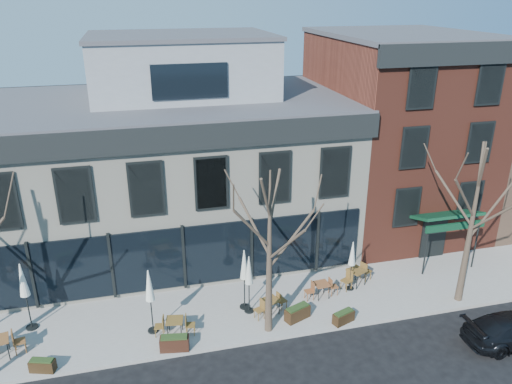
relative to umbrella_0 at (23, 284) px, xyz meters
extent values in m
plane|color=black|center=(6.57, 1.39, -2.31)|extent=(120.00, 120.00, 0.00)
cube|color=gray|center=(9.82, -0.76, -2.24)|extent=(33.50, 4.70, 0.15)
cube|color=beige|center=(6.57, 6.39, 1.69)|extent=(18.00, 10.00, 8.00)
cube|color=#47474C|center=(6.57, 6.39, 5.74)|extent=(18.30, 10.30, 0.30)
cube|color=black|center=(6.57, 1.27, 5.24)|extent=(18.30, 0.25, 1.10)
cube|color=black|center=(6.57, 1.33, -0.41)|extent=(17.20, 0.12, 3.00)
cube|color=gray|center=(7.57, 7.39, 7.29)|extent=(9.00, 6.50, 3.00)
cube|color=maroon|center=(19.57, 6.39, 3.19)|extent=(8.00, 10.00, 11.00)
cube|color=#47474C|center=(19.57, 6.39, 8.74)|extent=(8.20, 10.20, 0.25)
cube|color=black|center=(19.57, 1.27, 8.29)|extent=(8.20, 0.25, 1.00)
cube|color=#0C351E|center=(19.57, 0.54, 0.59)|extent=(3.20, 1.66, 0.67)
cube|color=black|center=(19.57, 1.34, -1.06)|extent=(1.40, 0.10, 2.50)
cone|color=#382B21|center=(9.57, -2.51, 1.36)|extent=(0.34, 0.34, 7.04)
cylinder|color=#382B21|center=(10.52, -2.34, 1.86)|extent=(2.00, 0.46, 2.21)
cylinder|color=#382B21|center=(9.17, -1.65, 2.27)|extent=(0.93, 1.84, 1.91)
cylinder|color=#382B21|center=(8.82, -2.78, 2.73)|extent=(1.61, 0.68, 1.97)
cylinder|color=#382B21|center=(9.97, -3.37, 2.20)|extent=(0.93, 1.83, 2.03)
cone|color=#382B21|center=(18.57, -2.51, 1.58)|extent=(0.34, 0.34, 7.48)
cylinder|color=#382B21|center=(19.58, -2.33, 2.12)|extent=(2.12, 0.48, 2.35)
cylinder|color=#382B21|center=(18.14, -1.60, 2.55)|extent=(0.98, 1.94, 2.03)
cylinder|color=#382B21|center=(17.78, -2.80, 3.04)|extent=(1.71, 0.71, 2.09)
cylinder|color=#382B21|center=(19.00, -3.42, 2.47)|extent=(0.98, 1.94, 2.16)
cylinder|color=black|center=(-0.51, -1.87, -1.77)|extent=(0.04, 0.04, 0.79)
cylinder|color=black|center=(-0.63, -1.27, -1.77)|extent=(0.04, 0.04, 0.79)
cube|color=brown|center=(5.78, -1.89, -1.46)|extent=(0.79, 0.79, 0.04)
cylinder|color=black|center=(5.46, -2.11, -1.81)|extent=(0.04, 0.04, 0.70)
cylinder|color=black|center=(5.99, -2.21, -1.81)|extent=(0.04, 0.04, 0.70)
cylinder|color=black|center=(5.56, -1.58, -1.81)|extent=(0.04, 0.04, 0.70)
cylinder|color=black|center=(6.09, -1.68, -1.81)|extent=(0.04, 0.04, 0.70)
cube|color=brown|center=(9.96, -1.46, -1.47)|extent=(0.85, 0.85, 0.04)
cylinder|color=black|center=(9.80, -1.80, -1.82)|extent=(0.04, 0.04, 0.68)
cylinder|color=black|center=(10.30, -1.61, -1.82)|extent=(0.04, 0.04, 0.68)
cylinder|color=black|center=(9.62, -1.30, -1.82)|extent=(0.04, 0.04, 0.68)
cylinder|color=black|center=(10.11, -1.12, -1.82)|extent=(0.04, 0.04, 0.68)
cube|color=brown|center=(12.55, -0.80, -1.47)|extent=(0.71, 0.71, 0.04)
cylinder|color=black|center=(12.31, -1.08, -1.82)|extent=(0.04, 0.04, 0.68)
cylinder|color=black|center=(12.84, -1.04, -1.82)|extent=(0.04, 0.04, 0.68)
cylinder|color=black|center=(12.27, -0.56, -1.82)|extent=(0.04, 0.04, 0.68)
cylinder|color=black|center=(12.79, -0.51, -1.82)|extent=(0.04, 0.04, 0.68)
cube|color=brown|center=(14.54, -0.23, -1.38)|extent=(1.00, 1.00, 0.04)
cylinder|color=black|center=(14.39, -0.63, -1.78)|extent=(0.04, 0.04, 0.77)
cylinder|color=black|center=(14.94, -0.38, -1.78)|extent=(0.04, 0.04, 0.77)
cylinder|color=black|center=(14.14, -0.08, -1.78)|extent=(0.04, 0.04, 0.77)
cylinder|color=black|center=(14.69, 0.17, -1.78)|extent=(0.04, 0.04, 0.77)
cylinder|color=black|center=(0.00, 0.00, -2.13)|extent=(0.49, 0.49, 0.07)
cylinder|color=black|center=(0.00, 0.00, -0.94)|extent=(0.06, 0.06, 2.45)
cone|color=silver|center=(0.00, 0.00, 0.18)|extent=(0.40, 0.40, 1.45)
cylinder|color=black|center=(4.91, -1.45, -2.13)|extent=(0.47, 0.47, 0.06)
cylinder|color=black|center=(4.91, -1.45, -1.00)|extent=(0.05, 0.05, 2.33)
cone|color=white|center=(4.91, -1.45, 0.06)|extent=(0.38, 0.38, 1.37)
cylinder|color=black|center=(8.96, -0.74, -2.13)|extent=(0.46, 0.46, 0.06)
cylinder|color=black|center=(8.96, -0.74, -1.01)|extent=(0.05, 0.05, 2.31)
cone|color=beige|center=(8.96, -0.74, 0.04)|extent=(0.38, 0.38, 1.36)
cylinder|color=black|center=(9.08, -1.08, -2.13)|extent=(0.44, 0.44, 0.06)
cylinder|color=black|center=(9.08, -1.08, -1.06)|extent=(0.05, 0.05, 2.20)
cone|color=beige|center=(9.08, -1.08, -0.07)|extent=(0.36, 0.36, 1.30)
cylinder|color=black|center=(14.11, -0.51, -2.14)|extent=(0.40, 0.40, 0.05)
cylinder|color=black|center=(14.11, -0.51, -1.16)|extent=(0.05, 0.05, 2.00)
cone|color=silver|center=(14.11, -0.51, -0.25)|extent=(0.33, 0.33, 1.18)
cube|color=#2F200F|center=(0.81, -2.81, -1.93)|extent=(0.99, 0.63, 0.46)
cube|color=#1E3314|center=(0.81, -2.81, -1.68)|extent=(0.88, 0.53, 0.07)
cube|color=#321A10|center=(5.67, -2.81, -1.88)|extent=(1.19, 0.63, 0.56)
cube|color=#1E3314|center=(5.67, -2.81, -1.58)|extent=(1.06, 0.52, 0.09)
cube|color=#301F10|center=(10.96, -2.11, -1.88)|extent=(1.21, 0.84, 0.56)
cube|color=#1E3314|center=(10.96, -2.11, -1.58)|extent=(1.08, 0.72, 0.09)
cube|color=black|center=(12.79, -2.81, -1.92)|extent=(1.04, 0.70, 0.48)
cube|color=#1E3314|center=(12.79, -2.81, -1.66)|extent=(0.92, 0.59, 0.08)
camera|label=1|loc=(4.91, -18.95, 10.96)|focal=35.00mm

